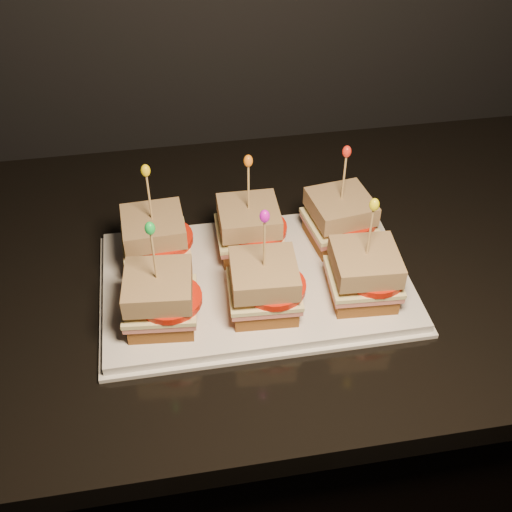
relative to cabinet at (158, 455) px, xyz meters
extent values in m
cube|color=black|center=(0.00, 0.00, 0.00)|extent=(2.39, 0.62, 0.89)
cube|color=black|center=(0.00, 0.00, 0.46)|extent=(2.43, 0.66, 0.04)
cube|color=white|center=(0.18, -0.06, 0.49)|extent=(0.41, 0.25, 0.02)
cube|color=white|center=(0.18, -0.06, 0.48)|extent=(0.42, 0.26, 0.01)
cube|color=#583715|center=(0.05, 0.00, 0.51)|extent=(0.08, 0.08, 0.02)
cube|color=#CE5E58|center=(0.05, 0.00, 0.52)|extent=(0.09, 0.09, 0.01)
cube|color=#F6EFA1|center=(0.05, 0.00, 0.53)|extent=(0.09, 0.09, 0.01)
cylinder|color=red|center=(0.06, -0.01, 0.54)|extent=(0.08, 0.08, 0.01)
cube|color=#5C2D0F|center=(0.05, 0.00, 0.55)|extent=(0.08, 0.08, 0.03)
cylinder|color=tan|center=(0.05, 0.00, 0.60)|extent=(0.00, 0.00, 0.09)
ellipsoid|color=yellow|center=(0.05, 0.00, 0.64)|extent=(0.01, 0.01, 0.02)
cube|color=#583715|center=(0.18, 0.00, 0.51)|extent=(0.08, 0.08, 0.02)
cube|color=#CE5E58|center=(0.18, 0.00, 0.52)|extent=(0.09, 0.09, 0.01)
cube|color=#F6EFA1|center=(0.18, 0.00, 0.53)|extent=(0.09, 0.09, 0.01)
cylinder|color=red|center=(0.19, -0.01, 0.54)|extent=(0.08, 0.08, 0.01)
cube|color=#5C2D0F|center=(0.18, 0.00, 0.55)|extent=(0.08, 0.08, 0.03)
cylinder|color=tan|center=(0.18, 0.00, 0.60)|extent=(0.00, 0.00, 0.09)
ellipsoid|color=orange|center=(0.18, 0.00, 0.64)|extent=(0.01, 0.01, 0.02)
cube|color=#583715|center=(0.31, 0.00, 0.51)|extent=(0.09, 0.09, 0.02)
cube|color=#CE5E58|center=(0.31, 0.00, 0.52)|extent=(0.10, 0.10, 0.01)
cube|color=#F6EFA1|center=(0.31, 0.00, 0.53)|extent=(0.10, 0.10, 0.01)
cylinder|color=red|center=(0.32, -0.01, 0.54)|extent=(0.08, 0.08, 0.01)
cube|color=#5C2D0F|center=(0.31, 0.00, 0.55)|extent=(0.09, 0.09, 0.03)
cylinder|color=tan|center=(0.31, 0.00, 0.60)|extent=(0.00, 0.00, 0.09)
ellipsoid|color=red|center=(0.31, 0.00, 0.64)|extent=(0.01, 0.01, 0.02)
cube|color=#583715|center=(0.05, -0.12, 0.51)|extent=(0.09, 0.09, 0.02)
cube|color=#CE5E58|center=(0.05, -0.12, 0.52)|extent=(0.10, 0.09, 0.01)
cube|color=#F6EFA1|center=(0.05, -0.12, 0.53)|extent=(0.10, 0.09, 0.01)
cylinder|color=red|center=(0.06, -0.13, 0.54)|extent=(0.08, 0.08, 0.01)
cube|color=#5C2D0F|center=(0.05, -0.12, 0.55)|extent=(0.09, 0.09, 0.03)
cylinder|color=tan|center=(0.05, -0.12, 0.60)|extent=(0.00, 0.00, 0.09)
ellipsoid|color=green|center=(0.05, -0.12, 0.64)|extent=(0.01, 0.01, 0.02)
cube|color=#583715|center=(0.18, -0.12, 0.51)|extent=(0.08, 0.08, 0.02)
cube|color=#CE5E58|center=(0.18, -0.12, 0.52)|extent=(0.09, 0.09, 0.01)
cube|color=#F6EFA1|center=(0.18, -0.12, 0.53)|extent=(0.09, 0.09, 0.01)
cylinder|color=red|center=(0.19, -0.13, 0.54)|extent=(0.08, 0.08, 0.01)
cube|color=#5C2D0F|center=(0.18, -0.12, 0.55)|extent=(0.09, 0.09, 0.03)
cylinder|color=tan|center=(0.18, -0.12, 0.60)|extent=(0.00, 0.00, 0.09)
ellipsoid|color=#CD10C8|center=(0.18, -0.12, 0.64)|extent=(0.01, 0.01, 0.02)
cube|color=#583715|center=(0.31, -0.12, 0.51)|extent=(0.08, 0.08, 0.02)
cube|color=#CE5E58|center=(0.31, -0.12, 0.52)|extent=(0.09, 0.09, 0.01)
cube|color=#F6EFA1|center=(0.31, -0.12, 0.53)|extent=(0.09, 0.09, 0.01)
cylinder|color=red|center=(0.32, -0.13, 0.54)|extent=(0.08, 0.08, 0.01)
cube|color=#5C2D0F|center=(0.31, -0.12, 0.55)|extent=(0.09, 0.09, 0.03)
cylinder|color=tan|center=(0.31, -0.12, 0.60)|extent=(0.00, 0.00, 0.09)
ellipsoid|color=yellow|center=(0.31, -0.12, 0.64)|extent=(0.01, 0.01, 0.02)
camera|label=1|loc=(0.07, -0.69, 1.09)|focal=45.00mm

